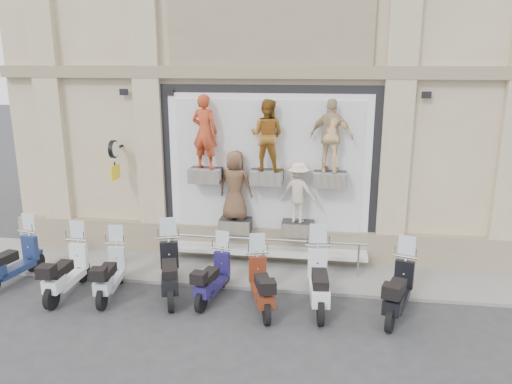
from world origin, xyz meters
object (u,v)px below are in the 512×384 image
(scooter_c, at_px, (110,265))
(scooter_g, at_px, (319,271))
(scooter_d, at_px, (169,262))
(guard_rail, at_px, (263,256))
(scooter_b, at_px, (66,262))
(scooter_f, at_px, (261,276))
(scooter_a, at_px, (11,253))
(clock_sign_bracket, at_px, (114,155))
(scooter_h, at_px, (399,281))
(scooter_e, at_px, (213,269))

(scooter_c, distance_m, scooter_g, 4.62)
(scooter_c, height_order, scooter_d, scooter_d)
(guard_rail, xyz_separation_m, scooter_d, (-1.90, -1.49, 0.35))
(scooter_b, bearing_deg, scooter_f, -0.14)
(guard_rail, xyz_separation_m, scooter_a, (-5.76, -1.43, 0.31))
(clock_sign_bracket, relative_size, scooter_h, 0.53)
(guard_rail, xyz_separation_m, scooter_g, (1.40, -1.55, 0.36))
(scooter_e, distance_m, scooter_f, 1.15)
(guard_rail, distance_m, scooter_g, 2.12)
(scooter_c, relative_size, scooter_h, 0.95)
(scooter_c, height_order, scooter_h, scooter_h)
(scooter_c, bearing_deg, scooter_g, -5.39)
(scooter_f, bearing_deg, scooter_a, 159.67)
(clock_sign_bracket, height_order, scooter_a, clock_sign_bracket)
(guard_rail, bearing_deg, scooter_e, -121.26)
(clock_sign_bracket, xyz_separation_m, scooter_e, (2.98, -1.97, -2.10))
(scooter_b, relative_size, scooter_d, 0.94)
(scooter_a, bearing_deg, scooter_f, 7.95)
(scooter_d, distance_m, scooter_g, 3.30)
(scooter_a, height_order, scooter_e, scooter_a)
(scooter_e, xyz_separation_m, scooter_g, (2.31, -0.04, 0.13))
(scooter_a, distance_m, scooter_h, 8.79)
(clock_sign_bracket, relative_size, scooter_g, 0.50)
(scooter_b, height_order, scooter_e, scooter_b)
(scooter_h, bearing_deg, clock_sign_bracket, -179.34)
(scooter_e, bearing_deg, scooter_a, -170.38)
(guard_rail, height_order, scooter_a, scooter_a)
(guard_rail, relative_size, scooter_d, 2.52)
(scooter_b, relative_size, scooter_c, 1.05)
(scooter_a, relative_size, scooter_h, 1.00)
(scooter_c, relative_size, scooter_e, 1.05)
(guard_rail, xyz_separation_m, scooter_h, (3.02, -1.69, 0.31))
(scooter_a, relative_size, scooter_f, 1.04)
(guard_rail, bearing_deg, scooter_f, -83.67)
(scooter_c, distance_m, scooter_e, 2.31)
(scooter_g, bearing_deg, guard_rail, 127.19)
(clock_sign_bracket, distance_m, scooter_a, 3.34)
(scooter_g, bearing_deg, scooter_d, 174.18)
(scooter_a, distance_m, scooter_e, 4.85)
(clock_sign_bracket, distance_m, scooter_d, 3.43)
(scooter_c, bearing_deg, scooter_f, -8.87)
(scooter_e, relative_size, scooter_g, 0.85)
(guard_rail, xyz_separation_m, scooter_e, (-0.92, -1.51, 0.24))
(scooter_e, bearing_deg, scooter_b, -164.85)
(scooter_a, relative_size, scooter_c, 1.05)
(scooter_a, relative_size, scooter_d, 0.95)
(scooter_c, bearing_deg, scooter_e, -2.77)
(scooter_d, distance_m, scooter_h, 4.93)
(scooter_c, bearing_deg, scooter_h, -7.14)
(scooter_d, bearing_deg, scooter_b, 168.67)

